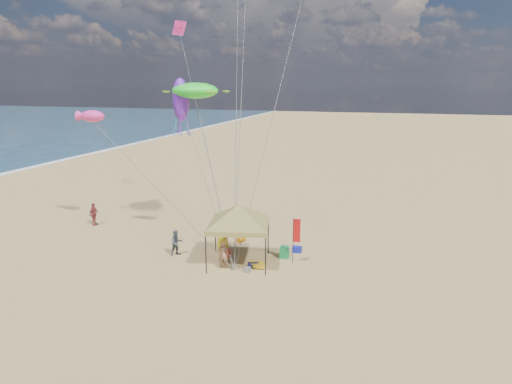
% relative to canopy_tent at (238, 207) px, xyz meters
% --- Properties ---
extents(ground, '(280.00, 280.00, 0.00)m').
position_rel_canopy_tent_xyz_m(ground, '(0.64, -1.73, -3.38)').
color(ground, tan).
rests_on(ground, ground).
extents(canopy_tent, '(6.41, 6.41, 4.06)m').
position_rel_canopy_tent_xyz_m(canopy_tent, '(0.00, 0.00, 0.00)').
color(canopy_tent, black).
rests_on(canopy_tent, ground).
extents(feather_flag, '(0.42, 0.10, 2.75)m').
position_rel_canopy_tent_xyz_m(feather_flag, '(3.15, 0.87, -1.53)').
color(feather_flag, black).
rests_on(feather_flag, ground).
extents(cooler_red, '(0.54, 0.38, 0.38)m').
position_rel_canopy_tent_xyz_m(cooler_red, '(-1.13, 0.78, -3.19)').
color(cooler_red, red).
rests_on(cooler_red, ground).
extents(cooler_blue, '(0.54, 0.38, 0.38)m').
position_rel_canopy_tent_xyz_m(cooler_blue, '(2.88, 2.62, -3.19)').
color(cooler_blue, '#141FA7').
rests_on(cooler_blue, ground).
extents(bag_navy, '(0.69, 0.54, 0.36)m').
position_rel_canopy_tent_xyz_m(bag_navy, '(1.02, -0.49, -3.20)').
color(bag_navy, black).
rests_on(bag_navy, ground).
extents(bag_orange, '(0.54, 0.69, 0.36)m').
position_rel_canopy_tent_xyz_m(bag_orange, '(-1.02, 3.39, -3.20)').
color(bag_orange, '#CA720B').
rests_on(bag_orange, ground).
extents(chair_green, '(0.50, 0.50, 0.70)m').
position_rel_canopy_tent_xyz_m(chair_green, '(2.34, 1.54, -3.03)').
color(chair_green, '#188840').
rests_on(chair_green, ground).
extents(chair_yellow, '(0.50, 0.50, 0.70)m').
position_rel_canopy_tent_xyz_m(chair_yellow, '(-1.76, 1.91, -3.03)').
color(chair_yellow, yellow).
rests_on(chair_yellow, ground).
extents(crate_grey, '(0.34, 0.30, 0.28)m').
position_rel_canopy_tent_xyz_m(crate_grey, '(0.88, -1.11, -3.24)').
color(crate_grey, slate).
rests_on(crate_grey, ground).
extents(beach_cart, '(0.90, 0.50, 0.24)m').
position_rel_canopy_tent_xyz_m(beach_cart, '(1.19, -0.41, -3.18)').
color(beach_cart, gold).
rests_on(beach_cart, ground).
extents(person_near_a, '(0.67, 0.53, 1.62)m').
position_rel_canopy_tent_xyz_m(person_near_a, '(-0.60, -0.97, -2.57)').
color(person_near_a, '#A87A60').
rests_on(person_near_a, ground).
extents(person_near_b, '(0.94, 0.98, 1.58)m').
position_rel_canopy_tent_xyz_m(person_near_b, '(-3.99, 0.00, -2.59)').
color(person_near_b, '#38404C').
rests_on(person_near_b, ground).
extents(person_near_c, '(1.13, 0.86, 1.55)m').
position_rel_canopy_tent_xyz_m(person_near_c, '(-2.36, 4.62, -2.60)').
color(person_near_c, silver).
rests_on(person_near_c, ground).
extents(person_far_a, '(0.49, 1.02, 1.69)m').
position_rel_canopy_tent_xyz_m(person_far_a, '(-12.52, 3.52, -2.53)').
color(person_far_a, '#9C3C3D').
rests_on(person_far_a, ground).
extents(turtle_kite, '(3.72, 3.32, 1.04)m').
position_rel_canopy_tent_xyz_m(turtle_kite, '(-4.53, 4.46, 6.32)').
color(turtle_kite, '#25F62F').
rests_on(turtle_kite, ground).
extents(fish_kite, '(1.88, 1.06, 0.80)m').
position_rel_canopy_tent_xyz_m(fish_kite, '(-11.38, 2.85, 4.64)').
color(fish_kite, '#F2379A').
rests_on(fish_kite, ground).
extents(squid_kite, '(1.37, 1.37, 2.80)m').
position_rel_canopy_tent_xyz_m(squid_kite, '(-5.44, 4.20, 5.75)').
color(squid_kite, '#6D23D0').
rests_on(squid_kite, ground).
extents(stunt_kite_pink, '(0.93, 1.25, 1.05)m').
position_rel_canopy_tent_xyz_m(stunt_kite_pink, '(-8.70, 10.92, 11.01)').
color(stunt_kite_pink, '#FF32B3').
rests_on(stunt_kite_pink, ground).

